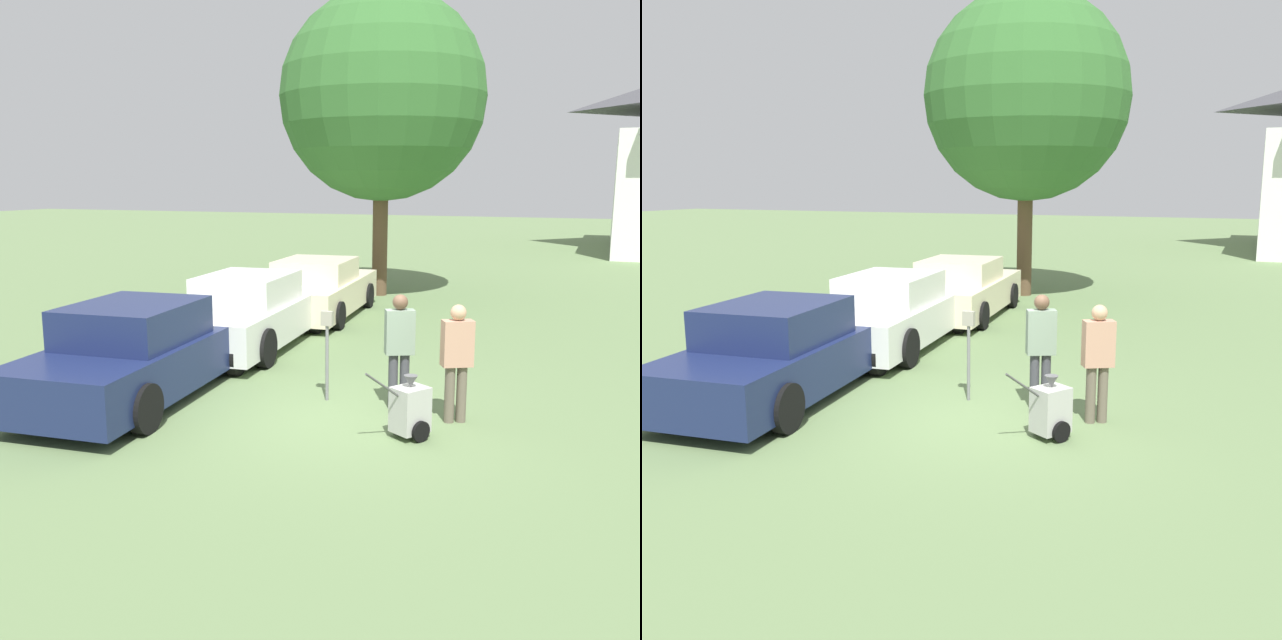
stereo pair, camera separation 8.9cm
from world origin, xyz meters
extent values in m
plane|color=#607A4C|center=(0.00, 0.00, 0.00)|extent=(120.00, 120.00, 0.00)
cube|color=#19234C|center=(-3.05, -0.10, 0.55)|extent=(2.33, 5.04, 0.73)
cube|color=#19234C|center=(-3.04, -0.29, 1.21)|extent=(1.84, 2.20, 0.59)
cylinder|color=black|center=(-4.11, 1.33, 0.34)|extent=(0.24, 0.70, 0.69)
cylinder|color=black|center=(-2.28, 1.50, 0.34)|extent=(0.24, 0.70, 0.69)
cylinder|color=black|center=(-3.83, -1.69, 0.34)|extent=(0.24, 0.70, 0.69)
cylinder|color=black|center=(-1.99, -1.52, 0.34)|extent=(0.24, 0.70, 0.69)
cube|color=silver|center=(-3.05, 3.60, 0.56)|extent=(2.27, 5.12, 0.72)
cube|color=silver|center=(-3.04, 3.40, 1.21)|extent=(1.79, 2.23, 0.58)
cylinder|color=black|center=(-4.08, 5.05, 0.36)|extent=(0.25, 0.73, 0.72)
cylinder|color=black|center=(-2.31, 5.22, 0.36)|extent=(0.25, 0.73, 0.72)
cylinder|color=black|center=(-3.80, 1.98, 0.36)|extent=(0.25, 0.73, 0.72)
cylinder|color=black|center=(-2.02, 2.15, 0.36)|extent=(0.25, 0.73, 0.72)
cube|color=beige|center=(-3.05, 7.19, 0.54)|extent=(2.35, 5.01, 0.73)
cube|color=beige|center=(-3.04, 7.00, 1.17)|extent=(1.86, 2.18, 0.53)
cylinder|color=black|center=(-4.12, 8.60, 0.32)|extent=(0.24, 0.66, 0.65)
cylinder|color=black|center=(-2.26, 8.78, 0.32)|extent=(0.24, 0.66, 0.65)
cylinder|color=black|center=(-3.84, 5.61, 0.32)|extent=(0.24, 0.66, 0.65)
cylinder|color=black|center=(-1.98, 5.78, 0.32)|extent=(0.24, 0.66, 0.65)
cylinder|color=slate|center=(-0.30, 0.75, 0.58)|extent=(0.05, 0.05, 1.17)
cube|color=gray|center=(-0.30, 0.75, 1.28)|extent=(0.18, 0.09, 0.22)
cylinder|color=#3F3F47|center=(0.90, 0.82, 0.41)|extent=(0.14, 0.14, 0.83)
cylinder|color=#3F3F47|center=(0.75, 0.74, 0.41)|extent=(0.14, 0.14, 0.83)
cube|color=gray|center=(0.83, 0.78, 1.15)|extent=(0.47, 0.38, 0.65)
sphere|color=brown|center=(0.83, 0.78, 1.59)|extent=(0.22, 0.22, 0.22)
cylinder|color=#665B4C|center=(1.80, 0.52, 0.40)|extent=(0.14, 0.14, 0.81)
cylinder|color=#665B4C|center=(1.65, 0.44, 0.40)|extent=(0.14, 0.14, 0.81)
cube|color=tan|center=(1.73, 0.48, 1.13)|extent=(0.47, 0.39, 0.64)
sphere|color=tan|center=(1.73, 0.48, 1.55)|extent=(0.22, 0.22, 0.22)
cube|color=#B2B2AD|center=(1.30, -0.36, 0.38)|extent=(0.54, 0.56, 0.60)
cone|color=#59595B|center=(1.30, -0.36, 0.76)|extent=(0.18, 0.18, 0.16)
cylinder|color=#4C4C4C|center=(1.05, -0.76, 0.78)|extent=(0.34, 0.52, 0.43)
cylinder|color=black|center=(1.13, -0.25, 0.14)|extent=(0.19, 0.26, 0.28)
cylinder|color=black|center=(1.48, -0.47, 0.14)|extent=(0.19, 0.26, 0.28)
cylinder|color=brown|center=(-2.63, 10.94, 1.58)|extent=(0.44, 0.44, 3.17)
sphere|color=#33662D|center=(-2.63, 10.94, 5.64)|extent=(5.82, 5.82, 5.82)
camera|label=1|loc=(3.53, -9.04, 3.31)|focal=40.00mm
camera|label=2|loc=(3.62, -9.00, 3.31)|focal=40.00mm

